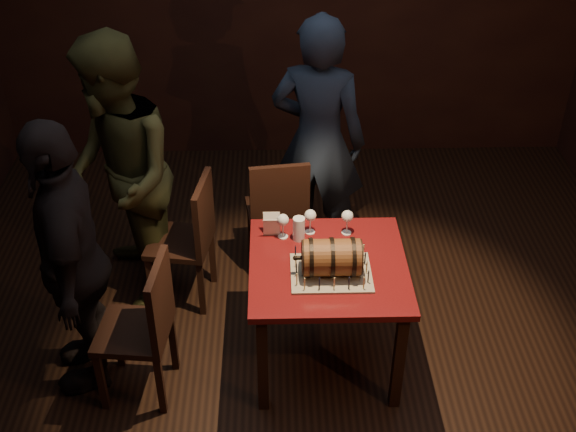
{
  "coord_description": "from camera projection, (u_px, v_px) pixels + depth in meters",
  "views": [
    {
      "loc": [
        -0.15,
        -3.35,
        3.31
      ],
      "look_at": [
        -0.07,
        0.05,
        0.95
      ],
      "focal_mm": 45.0,
      "sensor_mm": 36.0,
      "label": 1
    }
  ],
  "objects": [
    {
      "name": "birthday_candles",
      "position": [
        331.0,
        266.0,
        4.0
      ],
      "size": [
        0.4,
        0.3,
        0.09
      ],
      "color": "#EED68E",
      "rests_on": "cake_board"
    },
    {
      "name": "chair_left_front",
      "position": [
        146.0,
        323.0,
        4.03
      ],
      "size": [
        0.44,
        0.44,
        0.93
      ],
      "color": "black",
      "rests_on": "ground"
    },
    {
      "name": "pint_of_ale",
      "position": [
        299.0,
        229.0,
        4.26
      ],
      "size": [
        0.07,
        0.07,
        0.15
      ],
      "color": "silver",
      "rests_on": "pub_table"
    },
    {
      "name": "chair_left_rear",
      "position": [
        191.0,
        235.0,
        4.72
      ],
      "size": [
        0.46,
        0.46,
        0.93
      ],
      "color": "black",
      "rests_on": "ground"
    },
    {
      "name": "wine_glass_mid",
      "position": [
        310.0,
        216.0,
        4.29
      ],
      "size": [
        0.07,
        0.07,
        0.16
      ],
      "color": "silver",
      "rests_on": "pub_table"
    },
    {
      "name": "menu_card",
      "position": [
        272.0,
        225.0,
        4.3
      ],
      "size": [
        0.1,
        0.05,
        0.13
      ],
      "primitive_type": null,
      "color": "white",
      "rests_on": "pub_table"
    },
    {
      "name": "chair_back",
      "position": [
        278.0,
        210.0,
        4.96
      ],
      "size": [
        0.45,
        0.45,
        0.93
      ],
      "color": "black",
      "rests_on": "ground"
    },
    {
      "name": "person_back",
      "position": [
        318.0,
        141.0,
        4.96
      ],
      "size": [
        0.75,
        0.59,
        1.81
      ],
      "primitive_type": "imported",
      "rotation": [
        0.0,
        0.0,
        2.87
      ],
      "color": "#192233",
      "rests_on": "ground"
    },
    {
      "name": "wine_glass_left",
      "position": [
        283.0,
        221.0,
        4.25
      ],
      "size": [
        0.07,
        0.07,
        0.16
      ],
      "color": "silver",
      "rests_on": "pub_table"
    },
    {
      "name": "room_shell",
      "position": [
        302.0,
        152.0,
        3.85
      ],
      "size": [
        5.04,
        5.04,
        2.8
      ],
      "color": "black",
      "rests_on": "ground"
    },
    {
      "name": "person_left_front",
      "position": [
        72.0,
        259.0,
        3.97
      ],
      "size": [
        0.6,
        1.07,
        1.71
      ],
      "primitive_type": "imported",
      "rotation": [
        0.0,
        0.0,
        -1.38
      ],
      "color": "black",
      "rests_on": "ground"
    },
    {
      "name": "cake_board",
      "position": [
        331.0,
        273.0,
        4.03
      ],
      "size": [
        0.45,
        0.35,
        0.01
      ],
      "primitive_type": "cube",
      "color": "gray",
      "rests_on": "pub_table"
    },
    {
      "name": "wine_glass_right",
      "position": [
        347.0,
        217.0,
        4.28
      ],
      "size": [
        0.07,
        0.07,
        0.16
      ],
      "color": "silver",
      "rests_on": "pub_table"
    },
    {
      "name": "barrel_cake",
      "position": [
        332.0,
        257.0,
        3.96
      ],
      "size": [
        0.38,
        0.22,
        0.22
      ],
      "color": "brown",
      "rests_on": "cake_board"
    },
    {
      "name": "person_left_rear",
      "position": [
        119.0,
        177.0,
        4.54
      ],
      "size": [
        0.95,
        1.07,
        1.85
      ],
      "primitive_type": "imported",
      "rotation": [
        0.0,
        0.0,
        -1.26
      ],
      "color": "#3D3D1E",
      "rests_on": "ground"
    },
    {
      "name": "pub_table",
      "position": [
        328.0,
        278.0,
        4.17
      ],
      "size": [
        0.9,
        0.9,
        0.75
      ],
      "color": "#480C0F",
      "rests_on": "ground"
    }
  ]
}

